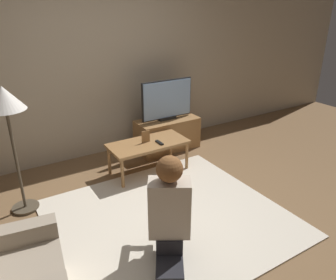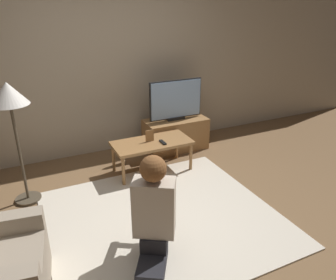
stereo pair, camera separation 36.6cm
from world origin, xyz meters
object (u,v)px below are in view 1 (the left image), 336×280
tv (167,100)px  floor_lamp (6,108)px  coffee_table (148,146)px  person_kneeling (169,209)px

tv → floor_lamp: (-2.11, -0.53, 0.37)m
tv → coffee_table: bearing=-139.7°
tv → coffee_table: tv is taller
tv → person_kneeling: bearing=-121.0°
coffee_table → tv: bearing=40.3°
coffee_table → floor_lamp: 1.71m
floor_lamp → tv: bearing=14.2°
tv → coffee_table: (-0.58, -0.50, -0.39)m
floor_lamp → person_kneeling: size_ratio=1.38×
floor_lamp → person_kneeling: floor_lamp is taller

